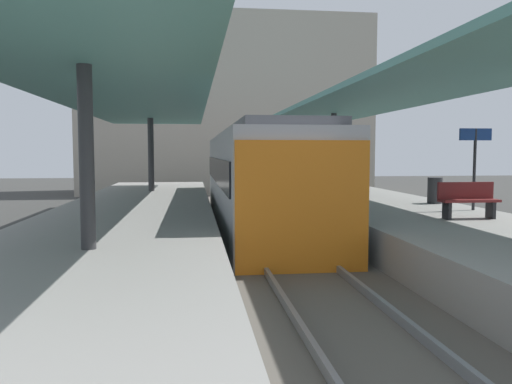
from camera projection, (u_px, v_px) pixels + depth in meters
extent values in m
plane|color=#383835|center=(273.00, 248.00, 13.64)|extent=(80.00, 80.00, 0.00)
cube|color=gray|center=(128.00, 233.00, 13.14)|extent=(4.40, 28.00, 1.00)
cube|color=gray|center=(409.00, 227.00, 14.07)|extent=(4.40, 28.00, 1.00)
cube|color=#59544C|center=(273.00, 245.00, 13.64)|extent=(3.20, 28.00, 0.20)
cube|color=slate|center=(246.00, 239.00, 13.53)|extent=(0.08, 28.00, 0.14)
cube|color=slate|center=(299.00, 238.00, 13.71)|extent=(0.08, 28.00, 0.14)
cube|color=#ADADB2|center=(259.00, 181.00, 16.51)|extent=(2.70, 13.37, 2.90)
cube|color=orange|center=(303.00, 207.00, 9.88)|extent=(2.65, 0.08, 2.60)
cube|color=black|center=(216.00, 170.00, 16.32)|extent=(0.04, 12.30, 0.76)
cube|color=black|center=(300.00, 170.00, 16.65)|extent=(0.04, 12.30, 0.76)
cube|color=#515156|center=(259.00, 133.00, 16.39)|extent=(2.16, 12.70, 0.20)
cylinder|color=#333335|center=(86.00, 158.00, 8.14)|extent=(0.24, 0.24, 2.95)
cylinder|color=#333335|center=(151.00, 155.00, 20.61)|extent=(0.24, 0.24, 2.95)
cube|color=slate|center=(132.00, 100.00, 14.25)|extent=(4.18, 21.00, 0.16)
cylinder|color=#333335|center=(333.00, 152.00, 21.53)|extent=(0.24, 0.24, 3.21)
cube|color=slate|center=(392.00, 94.00, 15.16)|extent=(4.18, 21.00, 0.16)
cube|color=black|center=(447.00, 211.00, 11.94)|extent=(0.08, 0.32, 0.40)
cube|color=black|center=(491.00, 210.00, 12.07)|extent=(0.08, 0.32, 0.40)
cube|color=maroon|center=(469.00, 201.00, 11.99)|extent=(1.40, 0.40, 0.06)
cube|color=maroon|center=(465.00, 190.00, 12.15)|extent=(1.40, 0.06, 0.40)
cylinder|color=#262628|center=(474.00, 170.00, 13.76)|extent=(0.08, 0.08, 2.20)
cube|color=navy|center=(476.00, 134.00, 13.69)|extent=(0.90, 0.06, 0.32)
cylinder|color=#2D2D30|center=(435.00, 190.00, 15.65)|extent=(0.44, 0.44, 0.80)
cylinder|color=navy|center=(349.00, 183.00, 19.37)|extent=(0.28, 0.28, 0.81)
cylinder|color=navy|center=(350.00, 165.00, 19.32)|extent=(0.36, 0.36, 0.56)
sphere|color=#936B4C|center=(350.00, 155.00, 19.29)|extent=(0.22, 0.22, 0.22)
cube|color=#A89E8E|center=(226.00, 107.00, 33.02)|extent=(18.00, 6.00, 11.00)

